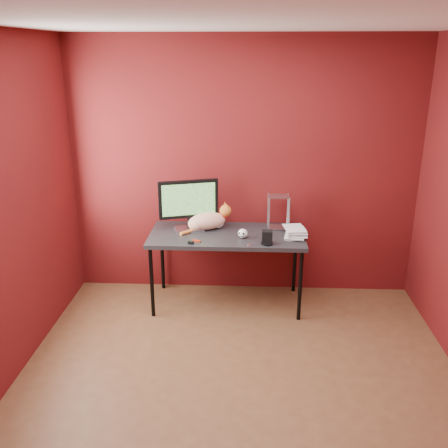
{
  "coord_description": "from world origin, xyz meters",
  "views": [
    {
      "loc": [
        0.05,
        -3.17,
        2.44
      ],
      "look_at": [
        -0.17,
        1.15,
        0.93
      ],
      "focal_mm": 40.0,
      "sensor_mm": 36.0,
      "label": 1
    }
  ],
  "objects_px": {
    "speaker": "(267,238)",
    "book_stack": "(288,186)",
    "cat": "(208,221)",
    "desk": "(227,239)",
    "skull_mug": "(243,233)",
    "monitor": "(189,203)"
  },
  "relations": [
    {
      "from": "desk",
      "to": "speaker",
      "type": "relative_size",
      "value": 11.45
    },
    {
      "from": "desk",
      "to": "speaker",
      "type": "distance_m",
      "value": 0.47
    },
    {
      "from": "speaker",
      "to": "book_stack",
      "type": "relative_size",
      "value": 0.13
    },
    {
      "from": "monitor",
      "to": "speaker",
      "type": "relative_size",
      "value": 4.35
    },
    {
      "from": "book_stack",
      "to": "skull_mug",
      "type": "bearing_deg",
      "value": -169.9
    },
    {
      "from": "cat",
      "to": "monitor",
      "type": "bearing_deg",
      "value": 168.45
    },
    {
      "from": "desk",
      "to": "skull_mug",
      "type": "relative_size",
      "value": 15.29
    },
    {
      "from": "skull_mug",
      "to": "book_stack",
      "type": "bearing_deg",
      "value": 28.6
    },
    {
      "from": "skull_mug",
      "to": "speaker",
      "type": "xyz_separation_m",
      "value": [
        0.23,
        -0.15,
        0.01
      ]
    },
    {
      "from": "cat",
      "to": "skull_mug",
      "type": "xyz_separation_m",
      "value": [
        0.35,
        -0.23,
        -0.04
      ]
    },
    {
      "from": "speaker",
      "to": "book_stack",
      "type": "distance_m",
      "value": 0.53
    },
    {
      "from": "desk",
      "to": "book_stack",
      "type": "xyz_separation_m",
      "value": [
        0.57,
        -0.03,
        0.55
      ]
    },
    {
      "from": "book_stack",
      "to": "speaker",
      "type": "bearing_deg",
      "value": -130.63
    },
    {
      "from": "desk",
      "to": "speaker",
      "type": "height_order",
      "value": "speaker"
    },
    {
      "from": "desk",
      "to": "speaker",
      "type": "xyz_separation_m",
      "value": [
        0.38,
        -0.26,
        0.11
      ]
    },
    {
      "from": "desk",
      "to": "cat",
      "type": "distance_m",
      "value": 0.27
    },
    {
      "from": "cat",
      "to": "speaker",
      "type": "height_order",
      "value": "cat"
    },
    {
      "from": "cat",
      "to": "skull_mug",
      "type": "relative_size",
      "value": 4.99
    },
    {
      "from": "speaker",
      "to": "book_stack",
      "type": "height_order",
      "value": "book_stack"
    },
    {
      "from": "speaker",
      "to": "book_stack",
      "type": "bearing_deg",
      "value": 49.67
    },
    {
      "from": "speaker",
      "to": "cat",
      "type": "bearing_deg",
      "value": 146.89
    },
    {
      "from": "book_stack",
      "to": "cat",
      "type": "bearing_deg",
      "value": 168.32
    }
  ]
}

